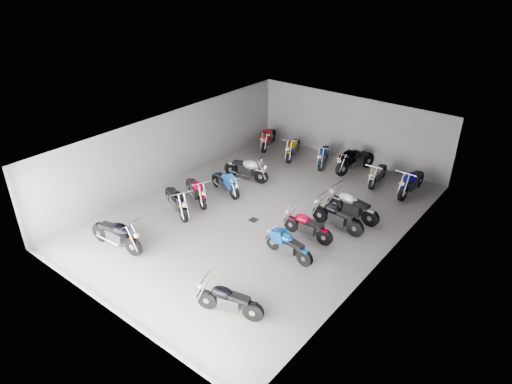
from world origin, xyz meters
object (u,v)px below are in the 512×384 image
Objects in this scene: drain_grate at (254,220)px; motorcycle_right_c at (288,245)px; motorcycle_left_c at (176,201)px; motorcycle_left_a at (117,234)px; motorcycle_right_d at (307,226)px; motorcycle_back_a at (268,138)px; motorcycle_back_d at (355,160)px; motorcycle_back_e at (378,174)px; motorcycle_right_e at (337,216)px; motorcycle_back_f at (411,182)px; motorcycle_back_b at (293,148)px; motorcycle_right_f at (352,206)px; motorcycle_left_d at (196,190)px; motorcycle_back_c at (323,155)px; motorcycle_right_a at (229,300)px; motorcycle_left_e at (226,183)px; motorcycle_left_f at (247,169)px.

motorcycle_right_c reaches higher than drain_grate.
motorcycle_left_c reaches higher than motorcycle_right_c.
motorcycle_left_a reaches higher than motorcycle_right_d.
motorcycle_right_c is at bearing 116.92° from motorcycle_left_c.
motorcycle_back_a is 4.95m from motorcycle_back_d.
motorcycle_back_e is (0.10, 5.61, -0.00)m from motorcycle_right_d.
motorcycle_right_e is 4.51m from motorcycle_back_f.
motorcycle_right_e is 4.41m from motorcycle_back_e.
motorcycle_right_f is at bearing 127.04° from motorcycle_back_b.
motorcycle_left_d is at bearing 177.17° from motorcycle_left_a.
motorcycle_right_d is (2.26, 0.27, 0.48)m from drain_grate.
motorcycle_back_d is (-1.91, 3.85, 0.03)m from motorcycle_right_f.
motorcycle_back_c is at bearing -172.61° from motorcycle_left_c.
drain_grate is 0.15× the size of motorcycle_back_b.
motorcycle_right_d is at bearing 10.26° from motorcycle_right_c.
motorcycle_left_d is at bearing 51.04° from motorcycle_back_c.
motorcycle_right_f is (0.62, 2.23, 0.06)m from motorcycle_right_d.
motorcycle_right_a is at bearing 84.89° from motorcycle_back_f.
motorcycle_left_a reaches higher than motorcycle_left_e.
drain_grate is 3.85m from motorcycle_right_f.
motorcycle_right_d is 6.21m from motorcycle_back_d.
motorcycle_back_b reaches higher than drain_grate.
motorcycle_back_d is 2.96m from motorcycle_back_f.
motorcycle_back_f reaches higher than motorcycle_back_c.
motorcycle_left_a is at bearing 26.59° from motorcycle_left_c.
motorcycle_right_d is at bearing 6.80° from drain_grate.
motorcycle_left_d is 0.90× the size of motorcycle_left_f.
motorcycle_right_c is at bearing -175.25° from motorcycle_right_d.
motorcycle_back_e is at bearing 1.03° from motorcycle_back_f.
drain_grate is at bearing 91.56° from motorcycle_back_b.
motorcycle_right_e is 8.24m from motorcycle_back_a.
motorcycle_right_a is 10.32m from motorcycle_back_e.
motorcycle_left_e is at bearing 51.17° from motorcycle_back_c.
motorcycle_back_e is at bearing 115.64° from motorcycle_left_f.
motorcycle_left_e is 4.93m from motorcycle_back_b.
motorcycle_back_b is 1.05× the size of motorcycle_back_e.
motorcycle_right_c is 0.99× the size of motorcycle_back_e.
motorcycle_left_e is at bearing 74.82° from motorcycle_back_d.
motorcycle_left_f is at bearing 67.20° from motorcycle_back_b.
motorcycle_left_d is 0.93× the size of motorcycle_back_a.
motorcycle_right_f is 3.42m from motorcycle_back_e.
motorcycle_back_a is at bearing 45.79° from motorcycle_right_c.
motorcycle_right_a is at bearing -179.87° from motorcycle_right_e.
motorcycle_right_d is 2.31m from motorcycle_right_f.
motorcycle_back_a is at bearing -0.65° from motorcycle_back_f.
motorcycle_right_d reaches higher than drain_grate.
motorcycle_right_a is (5.21, -0.04, -0.07)m from motorcycle_left_a.
motorcycle_left_f is at bearing 133.87° from drain_grate.
motorcycle_right_a is 5.93m from motorcycle_right_e.
motorcycle_back_e is (-0.43, 4.39, -0.04)m from motorcycle_right_e.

